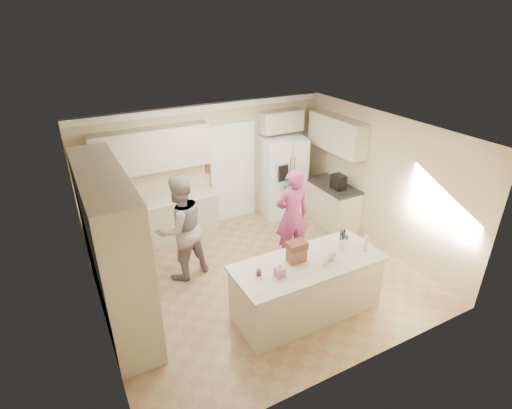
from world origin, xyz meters
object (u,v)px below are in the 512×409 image
dollhouse_body (296,255)px  tissue_box (280,272)px  island_base (307,288)px  teen_girl (292,216)px  utensil_crock (342,245)px  coffee_maker (338,182)px  refrigerator (283,177)px  teen_boy (181,228)px

dollhouse_body → tissue_box: bearing=-153.4°
island_base → tissue_box: bearing=-169.7°
island_base → teen_girl: 1.57m
utensil_crock → island_base: bearing=-175.6°
dollhouse_body → teen_girl: bearing=59.7°
teen_girl → coffee_maker: bearing=-151.4°
refrigerator → island_base: size_ratio=0.82×
tissue_box → teen_boy: size_ratio=0.07×
refrigerator → tissue_box: (-1.96, -3.13, 0.10)m
island_base → teen_girl: bearing=66.5°
island_base → teen_girl: teen_girl is taller
utensil_crock → dollhouse_body: size_ratio=0.58×
tissue_box → teen_girl: (1.15, 1.48, -0.11)m
coffee_maker → teen_girl: size_ratio=0.17×
refrigerator → coffee_maker: (0.64, -1.13, 0.17)m
tissue_box → island_base: bearing=10.3°
island_base → teen_boy: (-1.35, 1.81, 0.50)m
coffee_maker → tissue_box: size_ratio=2.14×
dollhouse_body → teen_boy: bearing=125.1°
refrigerator → coffee_maker: 1.31m
coffee_maker → utensil_crock: bearing=-127.1°
refrigerator → dollhouse_body: bearing=-109.1°
utensil_crock → teen_girl: teen_girl is taller
utensil_crock → tissue_box: utensil_crock is taller
refrigerator → dollhouse_body: (-1.56, -2.93, 0.14)m
coffee_maker → island_base: (-2.05, -1.90, -0.63)m
refrigerator → utensil_crock: 3.08m
tissue_box → coffee_maker: bearing=37.6°
dollhouse_body → island_base: bearing=-33.7°
refrigerator → dollhouse_body: size_ratio=6.92×
utensil_crock → dollhouse_body: dollhouse_body is taller
coffee_maker → dollhouse_body: (-2.20, -1.80, -0.03)m
tissue_box → teen_boy: (-0.80, 1.91, -0.06)m
coffee_maker → refrigerator: bearing=119.4°
tissue_box → dollhouse_body: dollhouse_body is taller
refrigerator → utensil_crock: size_ratio=12.00×
refrigerator → island_base: bearing=-106.0°
dollhouse_body → teen_girl: teen_girl is taller
tissue_box → teen_boy: 2.07m
dollhouse_body → teen_girl: size_ratio=0.15×
island_base → utensil_crock: 0.86m
island_base → dollhouse_body: bearing=146.3°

